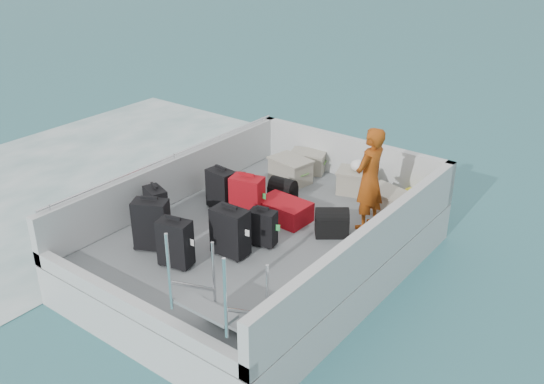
{
  "coord_description": "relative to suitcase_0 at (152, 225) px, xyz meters",
  "views": [
    {
      "loc": [
        4.71,
        -5.96,
        4.85
      ],
      "look_at": [
        -0.2,
        0.49,
        1.0
      ],
      "focal_mm": 40.0,
      "sensor_mm": 36.0,
      "label": 1
    }
  ],
  "objects": [
    {
      "name": "crate_2",
      "position": [
        1.3,
        3.21,
        -0.18
      ],
      "size": [
        0.7,
        0.58,
        0.36
      ],
      "primitive_type": "cube",
      "rotation": [
        0.0,
        0.0,
        0.32
      ],
      "color": "#AEAB97",
      "rests_on": "deck"
    },
    {
      "name": "suitcase_7",
      "position": [
        1.13,
        0.97,
        -0.1
      ],
      "size": [
        0.4,
        0.29,
        0.52
      ],
      "primitive_type": "cube",
      "rotation": [
        0.0,
        0.0,
        0.22
      ],
      "color": "black",
      "rests_on": "deck"
    },
    {
      "name": "duffel_2",
      "position": [
        1.72,
        1.79,
        -0.2
      ],
      "size": [
        0.55,
        0.52,
        0.32
      ],
      "primitive_type": null,
      "rotation": [
        0.0,
        0.0,
        0.65
      ],
      "color": "black",
      "rests_on": "deck"
    },
    {
      "name": "crate_1",
      "position": [
        0.19,
        2.91,
        -0.16
      ],
      "size": [
        0.71,
        0.55,
        0.38
      ],
      "primitive_type": "cube",
      "rotation": [
        0.0,
        0.0,
        -0.18
      ],
      "color": "#AEAB97",
      "rests_on": "deck"
    },
    {
      "name": "suitcase_8",
      "position": [
        0.91,
        1.75,
        -0.21
      ],
      "size": [
        0.77,
        0.52,
        0.3
      ],
      "primitive_type": "cube",
      "rotation": [
        0.0,
        0.0,
        1.53
      ],
      "color": "#A80C19",
      "rests_on": "deck"
    },
    {
      "name": "yellow_bag",
      "position": [
        2.14,
        3.47,
        -0.25
      ],
      "size": [
        0.28,
        0.26,
        0.22
      ],
      "primitive_type": "ellipsoid",
      "color": "yellow",
      "rests_on": "deck"
    },
    {
      "name": "suitcase_6",
      "position": [
        0.94,
        0.52,
        -0.02
      ],
      "size": [
        0.5,
        0.31,
        0.67
      ],
      "primitive_type": "cube",
      "rotation": [
        0.0,
        0.0,
        0.04
      ],
      "color": "black",
      "rests_on": "deck"
    },
    {
      "name": "suitcase_0",
      "position": [
        0.0,
        0.0,
        0.0
      ],
      "size": [
        0.53,
        0.45,
        0.71
      ],
      "primitive_type": "cube",
      "rotation": [
        0.0,
        0.0,
        0.48
      ],
      "color": "black",
      "rests_on": "deck"
    },
    {
      "name": "passenger",
      "position": [
        1.99,
        2.29,
        0.4
      ],
      "size": [
        0.42,
        0.59,
        1.51
      ],
      "primitive_type": "imported",
      "rotation": [
        0.0,
        0.0,
        -1.68
      ],
      "color": "#D25813",
      "rests_on": "deck"
    },
    {
      "name": "deck",
      "position": [
        0.88,
        1.28,
        -0.37
      ],
      "size": [
        3.3,
        4.7,
        0.02
      ],
      "primitive_type": "cube",
      "color": "slate",
      "rests_on": "ferry_hull"
    },
    {
      "name": "deck_fittings",
      "position": [
        1.23,
        0.95,
        0.01
      ],
      "size": [
        3.6,
        5.0,
        0.9
      ],
      "color": "silver",
      "rests_on": "deck"
    },
    {
      "name": "suitcase_2",
      "position": [
        -0.06,
        1.47,
        -0.04
      ],
      "size": [
        0.46,
        0.31,
        0.63
      ],
      "primitive_type": "cube",
      "rotation": [
        0.0,
        0.0,
        -0.1
      ],
      "color": "black",
      "rests_on": "deck"
    },
    {
      "name": "suitcase_3",
      "position": [
        0.56,
        -0.12,
        -0.03
      ],
      "size": [
        0.47,
        0.34,
        0.65
      ],
      "primitive_type": "cube",
      "rotation": [
        0.0,
        0.0,
        0.23
      ],
      "color": "black",
      "rests_on": "deck"
    },
    {
      "name": "duffel_0",
      "position": [
        -0.28,
        1.87,
        -0.2
      ],
      "size": [
        0.63,
        0.53,
        0.32
      ],
      "primitive_type": null,
      "rotation": [
        0.0,
        0.0,
        0.51
      ],
      "color": "black",
      "rests_on": "deck"
    },
    {
      "name": "ground",
      "position": [
        0.88,
        1.28,
        -0.98
      ],
      "size": [
        160.0,
        160.0,
        0.0
      ],
      "primitive_type": "plane",
      "color": "#1C5F64",
      "rests_on": "ground"
    },
    {
      "name": "suitcase_5",
      "position": [
        0.44,
        1.47,
        -0.03
      ],
      "size": [
        0.52,
        0.38,
        0.65
      ],
      "primitive_type": "cube",
      "rotation": [
        0.0,
        0.0,
        0.23
      ],
      "color": "#A80C19",
      "rests_on": "deck"
    },
    {
      "name": "crate_3",
      "position": [
        2.01,
        2.86,
        -0.18
      ],
      "size": [
        0.66,
        0.52,
        0.35
      ],
      "primitive_type": "cube",
      "rotation": [
        0.0,
        0.0,
        -0.23
      ],
      "color": "#AEAB97",
      "rests_on": "deck"
    },
    {
      "name": "crate_0",
      "position": [
        0.19,
        3.45,
        -0.19
      ],
      "size": [
        0.66,
        0.56,
        0.34
      ],
      "primitive_type": "cube",
      "rotation": [
        0.0,
        0.0,
        0.36
      ],
      "color": "#AEAB97",
      "rests_on": "deck"
    },
    {
      "name": "duffel_1",
      "position": [
        0.57,
        2.19,
        -0.2
      ],
      "size": [
        0.42,
        0.33,
        0.32
      ],
      "primitive_type": null,
      "rotation": [
        0.0,
        0.0,
        0.08
      ],
      "color": "black",
      "rests_on": "deck"
    },
    {
      "name": "suitcase_1",
      "position": [
        -0.45,
        0.49,
        -0.06
      ],
      "size": [
        0.44,
        0.34,
        0.58
      ],
      "primitive_type": "cube",
      "rotation": [
        0.0,
        0.0,
        -0.34
      ],
      "color": "black",
      "rests_on": "deck"
    },
    {
      "name": "white_bag",
      "position": [
        1.3,
        3.21,
        0.09
      ],
      "size": [
        0.24,
        0.24,
        0.18
      ],
      "primitive_type": "ellipsoid",
      "color": "white",
      "rests_on": "crate_2"
    },
    {
      "name": "wake_foam",
      "position": [
        -3.92,
        1.28,
        -0.98
      ],
      "size": [
        10.0,
        10.0,
        0.0
      ],
      "primitive_type": "plane",
      "color": "white",
      "rests_on": "ground"
    },
    {
      "name": "ferry_hull",
      "position": [
        0.88,
        1.28,
        -0.68
      ],
      "size": [
        3.6,
        5.0,
        0.6
      ],
      "primitive_type": "cube",
      "color": "silver",
      "rests_on": "ground"
    }
  ]
}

